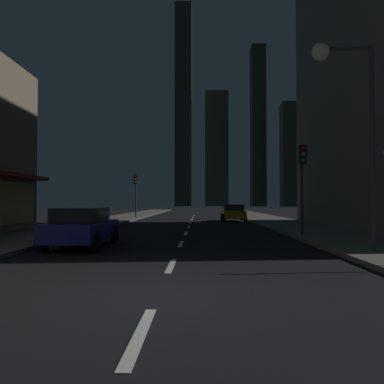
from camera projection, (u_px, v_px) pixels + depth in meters
The scene contains 14 objects.
ground_plane at pixel (193, 219), 38.81m from camera, with size 78.00×136.00×0.10m, color black.
sidewalk_right at pixel (262, 218), 38.67m from camera, with size 4.00×76.00×0.15m, color #605E59.
sidewalk_left at pixel (123, 218), 38.96m from camera, with size 4.00×76.00×0.15m, color #605E59.
lane_marking_center at pixel (189, 227), 25.62m from camera, with size 0.16×43.80×0.01m.
skyscraper_distant_tall at pixel (183, 105), 146.24m from camera, with size 6.26×7.75×76.59m, color #343227.
skyscraper_distant_mid at pixel (216, 149), 151.18m from camera, with size 8.94×6.40×44.88m, color #423F32.
skyscraper_distant_short at pixel (258, 126), 141.85m from camera, with size 5.18×6.47×59.10m, color #323026.
skyscraper_distant_slender at pixel (289, 155), 134.32m from camera, with size 5.12×6.65×36.16m, color #353227.
car_parked_near at pixel (82, 227), 14.17m from camera, with size 1.98×4.24×1.45m.
car_parked_far at pixel (233, 213), 32.92m from camera, with size 1.98×4.24×1.45m.
fire_hydrant_far_left at pixel (99, 220), 25.28m from camera, with size 0.42×0.30×0.65m.
traffic_light_near_right at pixel (302, 169), 17.82m from camera, with size 0.32×0.48×4.20m.
traffic_light_far_left at pixel (136, 186), 37.38m from camera, with size 0.32×0.48×4.20m.
street_lamp_right at pixel (346, 95), 12.21m from camera, with size 1.96×0.56×6.58m.
Camera 1 is at (0.76, -6.86, 1.67)m, focal length 36.04 mm.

